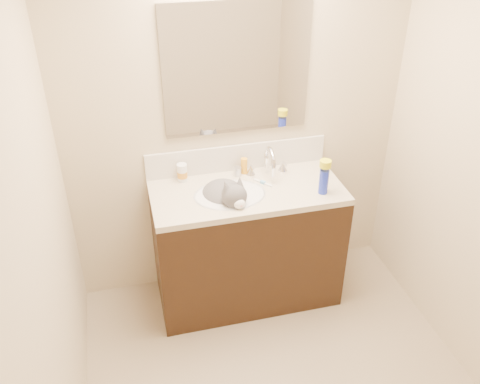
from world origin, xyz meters
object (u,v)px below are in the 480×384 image
vanity_cabinet (247,247)px  cat (226,198)px  amber_bottle (244,166)px  basin (230,204)px  faucet (269,164)px  pill_bottle (182,173)px  silver_jar (238,171)px  spray_can (324,181)px

vanity_cabinet → cat: 0.44m
cat → amber_bottle: cat is taller
basin → vanity_cabinet: bearing=14.0°
faucet → amber_bottle: bearing=154.8°
vanity_cabinet → amber_bottle: amber_bottle is taller
vanity_cabinet → amber_bottle: size_ratio=11.25×
basin → pill_bottle: bearing=137.0°
basin → cat: cat is taller
silver_jar → basin: bearing=-115.6°
basin → silver_jar: bearing=64.4°
cat → silver_jar: size_ratio=7.35×
silver_jar → spray_can: bearing=-36.2°
vanity_cabinet → silver_jar: silver_jar is taller
basin → cat: 0.05m
faucet → cat: (-0.32, -0.16, -0.11)m
pill_bottle → spray_can: size_ratio=0.74×
pill_bottle → amber_bottle: pill_bottle is taller
faucet → spray_can: 0.39m
vanity_cabinet → faucet: size_ratio=4.29×
cat → pill_bottle: 0.34m
amber_bottle → spray_can: size_ratio=0.67×
faucet → silver_jar: faucet is taller
pill_bottle → silver_jar: size_ratio=1.99×
amber_bottle → basin: bearing=-122.7°
cat → pill_bottle: bearing=121.9°
vanity_cabinet → silver_jar: 0.51m
pill_bottle → spray_can: spray_can is taller
basin → amber_bottle: bearing=57.3°
cat → amber_bottle: bearing=38.6°
amber_bottle → pill_bottle: bearing=-180.0°
basin → amber_bottle: amber_bottle is taller
silver_jar → pill_bottle: bearing=176.5°
faucet → silver_jar: size_ratio=4.74×
vanity_cabinet → silver_jar: bearing=95.3°
basin → cat: bearing=154.8°
cat → silver_jar: 0.25m
amber_bottle → faucet: bearing=-25.2°
pill_bottle → silver_jar: 0.36m
vanity_cabinet → basin: basin is taller
faucet → amber_bottle: size_ratio=2.63×
spray_can → pill_bottle: bearing=156.3°
pill_bottle → amber_bottle: size_ratio=1.10×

